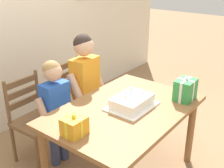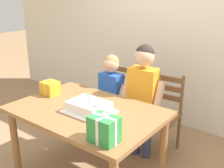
% 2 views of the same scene
% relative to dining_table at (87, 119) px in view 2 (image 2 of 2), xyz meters
% --- Properties ---
extents(back_wall, '(6.40, 0.11, 2.60)m').
position_rel_dining_table_xyz_m(back_wall, '(0.01, 1.70, 0.64)').
color(back_wall, silver).
rests_on(back_wall, ground).
extents(dining_table, '(1.41, 0.95, 0.76)m').
position_rel_dining_table_xyz_m(dining_table, '(0.00, 0.00, 0.00)').
color(dining_table, olive).
rests_on(dining_table, ground).
extents(birthday_cake, '(0.44, 0.34, 0.19)m').
position_rel_dining_table_xyz_m(birthday_cake, '(0.06, -0.03, 0.15)').
color(birthday_cake, white).
rests_on(birthday_cake, dining_table).
extents(gift_box_red_large, '(0.21, 0.16, 0.23)m').
position_rel_dining_table_xyz_m(gift_box_red_large, '(0.49, -0.34, 0.20)').
color(gift_box_red_large, '#2D8E42').
rests_on(gift_box_red_large, dining_table).
extents(gift_box_beside_cake, '(0.18, 0.16, 0.18)m').
position_rel_dining_table_xyz_m(gift_box_beside_cake, '(-0.57, 0.06, 0.17)').
color(gift_box_beside_cake, gold).
rests_on(gift_box_beside_cake, dining_table).
extents(chair_left, '(0.43, 0.43, 0.92)m').
position_rel_dining_table_xyz_m(chair_left, '(-0.32, 0.90, -0.19)').
color(chair_left, brown).
rests_on(chair_left, ground).
extents(chair_right, '(0.45, 0.45, 0.92)m').
position_rel_dining_table_xyz_m(chair_right, '(0.31, 0.90, -0.19)').
color(chair_right, brown).
rests_on(chair_right, ground).
extents(child_older, '(0.48, 0.28, 1.29)m').
position_rel_dining_table_xyz_m(child_older, '(0.21, 0.67, 0.13)').
color(child_older, '#38426B').
rests_on(child_older, ground).
extents(child_younger, '(0.41, 0.23, 1.13)m').
position_rel_dining_table_xyz_m(child_younger, '(-0.22, 0.67, 0.02)').
color(child_younger, '#38426B').
rests_on(child_younger, ground).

